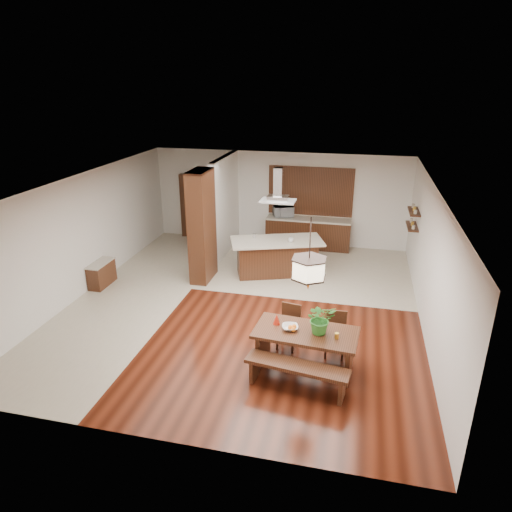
% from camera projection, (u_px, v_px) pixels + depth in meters
% --- Properties ---
extents(room_shell, '(9.00, 9.04, 2.92)m').
position_uv_depth(room_shell, '(243.00, 221.00, 10.06)').
color(room_shell, '#351309').
rests_on(room_shell, ground).
extents(tile_hallway, '(2.50, 9.00, 0.01)m').
position_uv_depth(tile_hallway, '(137.00, 292.00, 11.38)').
color(tile_hallway, beige).
rests_on(tile_hallway, ground).
extents(tile_kitchen, '(5.50, 4.00, 0.01)m').
position_uv_depth(tile_kitchen, '(309.00, 268.00, 12.82)').
color(tile_kitchen, beige).
rests_on(tile_kitchen, ground).
extents(soffit_band, '(8.00, 9.00, 0.02)m').
position_uv_depth(soffit_band, '(242.00, 184.00, 9.76)').
color(soffit_band, '#402310').
rests_on(soffit_band, room_shell).
extents(partition_pier, '(0.45, 1.00, 2.90)m').
position_uv_depth(partition_pier, '(202.00, 227.00, 11.66)').
color(partition_pier, black).
rests_on(partition_pier, ground).
extents(partition_stub, '(0.18, 2.40, 2.90)m').
position_uv_depth(partition_stub, '(225.00, 206.00, 13.57)').
color(partition_stub, silver).
rests_on(partition_stub, ground).
extents(hallway_console, '(0.37, 0.88, 0.63)m').
position_uv_depth(hallway_console, '(102.00, 274.00, 11.67)').
color(hallway_console, black).
rests_on(hallway_console, ground).
extents(hallway_doorway, '(1.10, 0.20, 2.10)m').
position_uv_depth(hallway_doorway, '(197.00, 206.00, 14.98)').
color(hallway_doorway, black).
rests_on(hallway_doorway, ground).
extents(rear_counter, '(2.60, 0.62, 0.95)m').
position_uv_depth(rear_counter, '(308.00, 233.00, 14.24)').
color(rear_counter, black).
rests_on(rear_counter, ground).
extents(kitchen_window, '(2.60, 0.08, 1.50)m').
position_uv_depth(kitchen_window, '(311.00, 191.00, 14.01)').
color(kitchen_window, '#A26230').
rests_on(kitchen_window, room_shell).
extents(shelf_lower, '(0.26, 0.90, 0.04)m').
position_uv_depth(shelf_lower, '(412.00, 226.00, 11.85)').
color(shelf_lower, black).
rests_on(shelf_lower, room_shell).
extents(shelf_upper, '(0.26, 0.90, 0.04)m').
position_uv_depth(shelf_upper, '(414.00, 211.00, 11.70)').
color(shelf_upper, black).
rests_on(shelf_upper, room_shell).
extents(dining_table, '(1.92, 1.07, 0.77)m').
position_uv_depth(dining_table, '(305.00, 341.00, 8.25)').
color(dining_table, black).
rests_on(dining_table, ground).
extents(dining_bench, '(1.82, 0.64, 0.50)m').
position_uv_depth(dining_bench, '(297.00, 377.00, 7.77)').
color(dining_bench, black).
rests_on(dining_bench, ground).
extents(dining_chair_left, '(0.46, 0.46, 0.89)m').
position_uv_depth(dining_chair_left, '(288.00, 328.00, 8.92)').
color(dining_chair_left, black).
rests_on(dining_chair_left, ground).
extents(dining_chair_right, '(0.40, 0.40, 0.88)m').
position_uv_depth(dining_chair_right, '(335.00, 335.00, 8.66)').
color(dining_chair_right, black).
rests_on(dining_chair_right, ground).
extents(pendant_lantern, '(0.64, 0.64, 1.31)m').
position_uv_depth(pendant_lantern, '(309.00, 255.00, 7.63)').
color(pendant_lantern, '#FFEDC3').
rests_on(pendant_lantern, room_shell).
extents(foliage_plant, '(0.64, 0.61, 0.57)m').
position_uv_depth(foliage_plant, '(321.00, 319.00, 8.02)').
color(foliage_plant, '#2F7A28').
rests_on(foliage_plant, dining_table).
extents(fruit_bowl, '(0.35, 0.35, 0.07)m').
position_uv_depth(fruit_bowl, '(290.00, 327.00, 8.23)').
color(fruit_bowl, beige).
rests_on(fruit_bowl, dining_table).
extents(napkin_cone, '(0.17, 0.17, 0.20)m').
position_uv_depth(napkin_cone, '(277.00, 319.00, 8.38)').
color(napkin_cone, '#AE1D0C').
rests_on(napkin_cone, dining_table).
extents(gold_ornament, '(0.08, 0.08, 0.10)m').
position_uv_depth(gold_ornament, '(337.00, 336.00, 7.93)').
color(gold_ornament, gold).
rests_on(gold_ornament, dining_table).
extents(kitchen_island, '(2.62, 1.80, 0.99)m').
position_uv_depth(kitchen_island, '(277.00, 256.00, 12.28)').
color(kitchen_island, black).
rests_on(kitchen_island, ground).
extents(range_hood, '(0.90, 0.55, 0.87)m').
position_uv_depth(range_hood, '(278.00, 185.00, 11.57)').
color(range_hood, silver).
rests_on(range_hood, room_shell).
extents(island_cup, '(0.14, 0.14, 0.11)m').
position_uv_depth(island_cup, '(291.00, 240.00, 11.91)').
color(island_cup, silver).
rests_on(island_cup, kitchen_island).
extents(microwave, '(0.71, 0.62, 0.33)m').
position_uv_depth(microwave, '(283.00, 211.00, 14.21)').
color(microwave, silver).
rests_on(microwave, rear_counter).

